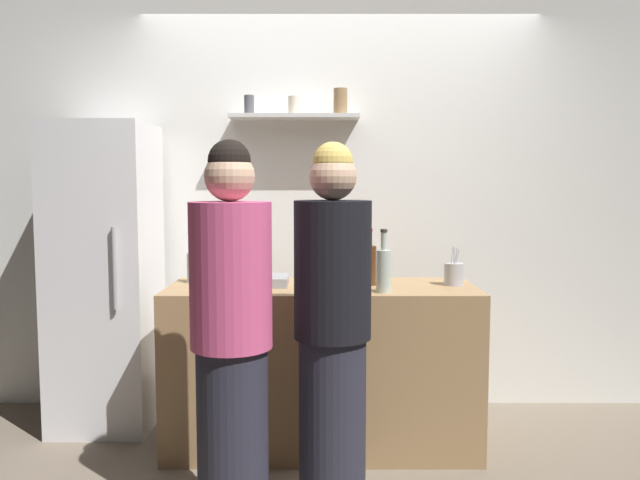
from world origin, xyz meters
The scene contains 11 objects.
back_wall_assembly centered at (0.00, 1.25, 1.30)m, with size 4.80×0.32×2.60m.
refrigerator centered at (-1.40, 0.85, 0.90)m, with size 0.57×0.61×1.79m.
counter centered at (-0.12, 0.54, 0.44)m, with size 1.66×0.63×0.89m, color #9E7A51.
baking_pan centered at (-0.47, 0.56, 0.91)m, with size 0.34×0.24×0.05m, color gray.
utensil_holder centered at (0.60, 0.56, 0.95)m, with size 0.11×0.11×0.21m.
wine_bottle_green_glass centered at (-0.08, 0.49, 1.01)m, with size 0.07×0.07×0.32m.
wine_bottle_amber_glass centered at (0.14, 0.57, 1.01)m, with size 0.08×0.08×0.31m.
wine_bottle_pale_glass centered at (0.20, 0.33, 1.01)m, with size 0.08×0.08×0.32m.
water_bottle_plastic centered at (-0.83, 0.65, 0.98)m, with size 0.08×0.08×0.21m.
person_blonde centered at (-0.07, -0.11, 0.80)m, with size 0.34×0.34×1.62m.
person_pink_top centered at (-0.49, -0.27, 0.80)m, with size 0.34×0.34×1.62m.
Camera 1 is at (-0.13, -2.85, 1.44)m, focal length 35.40 mm.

